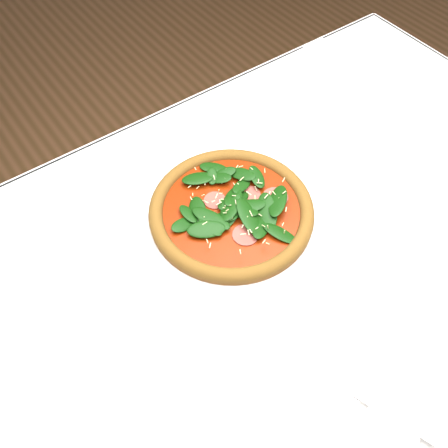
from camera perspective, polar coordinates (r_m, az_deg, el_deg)
ground at (r=1.52m, az=4.91°, el=-17.72°), size 6.00×6.00×0.00m
dining_table at (r=0.94m, az=7.65°, el=-4.70°), size 1.21×0.81×0.75m
plate at (r=0.86m, az=0.83°, el=0.93°), size 0.33×0.33×0.01m
pizza at (r=0.84m, az=0.85°, el=1.70°), size 0.30×0.30×0.04m
napkin at (r=0.74m, az=18.88°, el=-20.25°), size 0.17×0.13×0.01m
fork at (r=0.73m, az=17.02°, el=-19.11°), size 0.07×0.15×0.00m
saucer_far at (r=1.21m, az=12.26°, el=18.07°), size 0.14×0.14×0.01m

